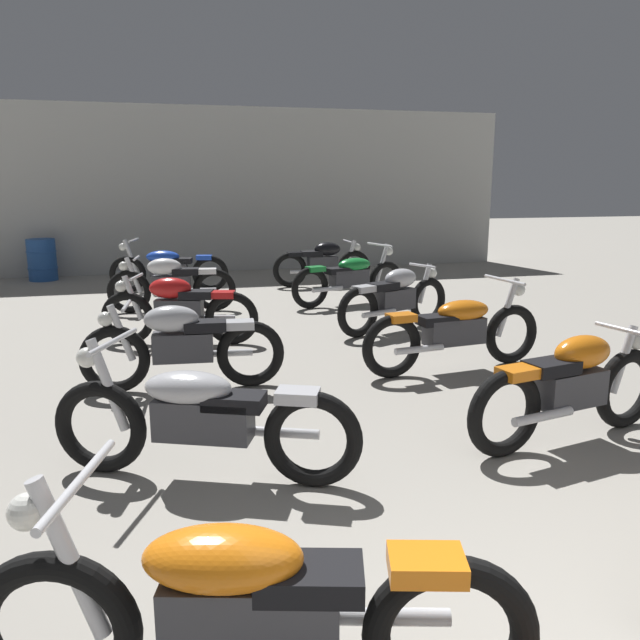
% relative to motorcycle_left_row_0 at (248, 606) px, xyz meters
% --- Properties ---
extents(back_wall, '(12.83, 0.24, 3.60)m').
position_rel_motorcycle_left_row_0_xyz_m(back_wall, '(1.39, 12.45, 1.35)').
color(back_wall, '#B2B2AD').
rests_on(back_wall, ground).
extents(motorcycle_left_row_0, '(2.12, 0.83, 0.97)m').
position_rel_motorcycle_left_row_0_xyz_m(motorcycle_left_row_0, '(0.00, 0.00, 0.00)').
color(motorcycle_left_row_0, black).
rests_on(motorcycle_left_row_0, ground).
extents(motorcycle_left_row_1, '(2.05, 1.02, 0.97)m').
position_rel_motorcycle_left_row_0_xyz_m(motorcycle_left_row_1, '(-0.03, 2.02, 0.00)').
color(motorcycle_left_row_1, black).
rests_on(motorcycle_left_row_1, ground).
extents(motorcycle_left_row_2, '(1.97, 0.48, 0.88)m').
position_rel_motorcycle_left_row_0_xyz_m(motorcycle_left_row_2, '(-0.08, 4.00, 0.01)').
color(motorcycle_left_row_2, black).
rests_on(motorcycle_left_row_2, ground).
extents(motorcycle_left_row_3, '(1.93, 0.67, 0.88)m').
position_rel_motorcycle_left_row_0_xyz_m(motorcycle_left_row_3, '(-0.05, 5.82, 0.01)').
color(motorcycle_left_row_3, black).
rests_on(motorcycle_left_row_3, ground).
extents(motorcycle_left_row_4, '(1.97, 0.48, 0.88)m').
position_rel_motorcycle_left_row_0_xyz_m(motorcycle_left_row_4, '(-0.09, 7.89, 0.01)').
color(motorcycle_left_row_4, black).
rests_on(motorcycle_left_row_4, ground).
extents(motorcycle_left_row_5, '(2.15, 0.72, 0.97)m').
position_rel_motorcycle_left_row_0_xyz_m(motorcycle_left_row_5, '(-0.10, 9.78, 0.00)').
color(motorcycle_left_row_5, black).
rests_on(motorcycle_left_row_5, ground).
extents(motorcycle_right_row_1, '(1.95, 0.64, 0.88)m').
position_rel_motorcycle_left_row_0_xyz_m(motorcycle_right_row_1, '(2.80, 1.97, 0.01)').
color(motorcycle_right_row_1, black).
rests_on(motorcycle_right_row_1, ground).
extents(motorcycle_right_row_2, '(2.17, 0.68, 0.97)m').
position_rel_motorcycle_left_row_0_xyz_m(motorcycle_right_row_2, '(2.79, 3.94, 0.00)').
color(motorcycle_right_row_2, black).
rests_on(motorcycle_right_row_2, ground).
extents(motorcycle_right_row_3, '(1.86, 0.86, 0.88)m').
position_rel_motorcycle_left_row_0_xyz_m(motorcycle_right_row_3, '(2.83, 5.85, 0.01)').
color(motorcycle_right_row_3, black).
rests_on(motorcycle_right_row_3, ground).
extents(motorcycle_right_row_4, '(2.11, 0.89, 0.97)m').
position_rel_motorcycle_left_row_0_xyz_m(motorcycle_right_row_4, '(2.79, 7.83, 0.00)').
color(motorcycle_right_row_4, black).
rests_on(motorcycle_right_row_4, ground).
extents(motorcycle_right_row_5, '(1.97, 0.48, 0.88)m').
position_rel_motorcycle_left_row_0_xyz_m(motorcycle_right_row_5, '(2.83, 9.75, 0.01)').
color(motorcycle_right_row_5, black).
rests_on(motorcycle_right_row_5, ground).
extents(oil_drum, '(0.59, 0.59, 0.85)m').
position_rel_motorcycle_left_row_0_xyz_m(oil_drum, '(-2.58, 11.85, -0.03)').
color(oil_drum, '#23519E').
rests_on(oil_drum, ground).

